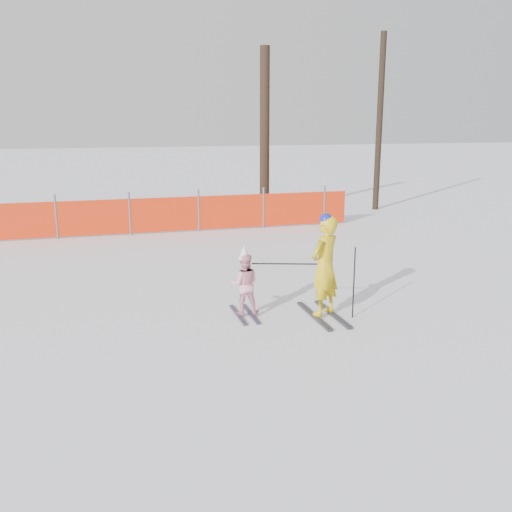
# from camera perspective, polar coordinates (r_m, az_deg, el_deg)

# --- Properties ---
(ground) EXTENTS (120.00, 120.00, 0.00)m
(ground) POSITION_cam_1_polar(r_m,az_deg,el_deg) (9.53, 0.83, -6.54)
(ground) COLOR white
(ground) RESTS_ON ground
(adult) EXTENTS (0.74, 1.45, 1.78)m
(adult) POSITION_cam_1_polar(r_m,az_deg,el_deg) (9.58, 6.88, -0.98)
(adult) COLOR black
(adult) RESTS_ON ground
(child) EXTENTS (0.59, 1.03, 1.24)m
(child) POSITION_cam_1_polar(r_m,az_deg,el_deg) (9.64, -1.18, -2.77)
(child) COLOR black
(child) RESTS_ON ground
(ski_poles) EXTENTS (1.63, 0.59, 1.22)m
(ski_poles) POSITION_cam_1_polar(r_m,az_deg,el_deg) (9.58, 6.51, -1.78)
(ski_poles) COLOR black
(ski_poles) RESTS_ON ground
(safety_fence) EXTENTS (14.72, 0.06, 1.25)m
(safety_fence) POSITION_cam_1_polar(r_m,az_deg,el_deg) (16.75, -14.84, 3.79)
(safety_fence) COLOR #595960
(safety_fence) RESTS_ON ground
(tree_trunks) EXTENTS (4.50, 0.54, 6.22)m
(tree_trunks) POSITION_cam_1_polar(r_m,az_deg,el_deg) (20.40, 4.65, 12.53)
(tree_trunks) COLOR black
(tree_trunks) RESTS_ON ground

